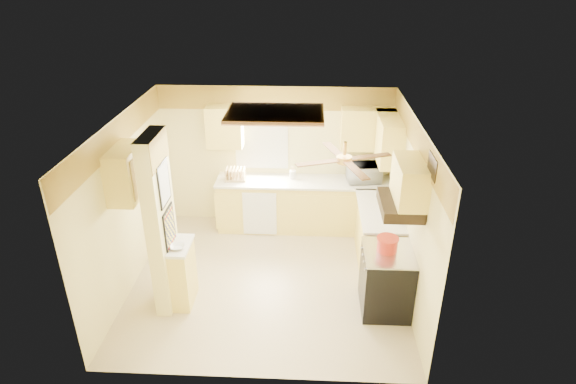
# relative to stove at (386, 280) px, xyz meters

# --- Properties ---
(floor) EXTENTS (4.00, 4.00, 0.00)m
(floor) POSITION_rel_stove_xyz_m (-1.67, 0.55, -0.46)
(floor) COLOR #C7B38A
(floor) RESTS_ON ground
(ceiling) EXTENTS (4.00, 4.00, 0.00)m
(ceiling) POSITION_rel_stove_xyz_m (-1.67, 0.55, 2.04)
(ceiling) COLOR white
(ceiling) RESTS_ON wall_back
(wall_back) EXTENTS (4.00, 0.00, 4.00)m
(wall_back) POSITION_rel_stove_xyz_m (-1.67, 2.45, 0.79)
(wall_back) COLOR #EDDF91
(wall_back) RESTS_ON floor
(wall_front) EXTENTS (4.00, 0.00, 4.00)m
(wall_front) POSITION_rel_stove_xyz_m (-1.67, -1.35, 0.79)
(wall_front) COLOR #EDDF91
(wall_front) RESTS_ON floor
(wall_left) EXTENTS (0.00, 3.80, 3.80)m
(wall_left) POSITION_rel_stove_xyz_m (-3.67, 0.55, 0.79)
(wall_left) COLOR #EDDF91
(wall_left) RESTS_ON floor
(wall_right) EXTENTS (0.00, 3.80, 3.80)m
(wall_right) POSITION_rel_stove_xyz_m (0.33, 0.55, 0.79)
(wall_right) COLOR #EDDF91
(wall_right) RESTS_ON floor
(wallpaper_border) EXTENTS (4.00, 0.02, 0.40)m
(wallpaper_border) POSITION_rel_stove_xyz_m (-1.67, 2.43, 1.84)
(wallpaper_border) COLOR yellow
(wallpaper_border) RESTS_ON wall_back
(partition_column) EXTENTS (0.20, 0.70, 2.50)m
(partition_column) POSITION_rel_stove_xyz_m (-3.02, 0.00, 0.79)
(partition_column) COLOR #EDDF91
(partition_column) RESTS_ON floor
(partition_ledge) EXTENTS (0.25, 0.55, 0.90)m
(partition_ledge) POSITION_rel_stove_xyz_m (-2.80, 0.00, -0.01)
(partition_ledge) COLOR #FFDF68
(partition_ledge) RESTS_ON floor
(ledge_top) EXTENTS (0.28, 0.58, 0.04)m
(ledge_top) POSITION_rel_stove_xyz_m (-2.80, 0.00, 0.46)
(ledge_top) COLOR silver
(ledge_top) RESTS_ON partition_ledge
(lower_cabinets_back) EXTENTS (3.00, 0.60, 0.90)m
(lower_cabinets_back) POSITION_rel_stove_xyz_m (-1.17, 2.15, -0.01)
(lower_cabinets_back) COLOR #FFDF68
(lower_cabinets_back) RESTS_ON floor
(lower_cabinets_right) EXTENTS (0.60, 1.40, 0.90)m
(lower_cabinets_right) POSITION_rel_stove_xyz_m (0.03, 1.15, -0.01)
(lower_cabinets_right) COLOR #FFDF68
(lower_cabinets_right) RESTS_ON floor
(countertop_back) EXTENTS (3.04, 0.64, 0.04)m
(countertop_back) POSITION_rel_stove_xyz_m (-1.17, 2.14, 0.46)
(countertop_back) COLOR silver
(countertop_back) RESTS_ON lower_cabinets_back
(countertop_right) EXTENTS (0.64, 1.44, 0.04)m
(countertop_right) POSITION_rel_stove_xyz_m (0.02, 1.15, 0.46)
(countertop_right) COLOR silver
(countertop_right) RESTS_ON lower_cabinets_right
(dishwasher_panel) EXTENTS (0.58, 0.02, 0.80)m
(dishwasher_panel) POSITION_rel_stove_xyz_m (-1.92, 1.84, -0.03)
(dishwasher_panel) COLOR white
(dishwasher_panel) RESTS_ON lower_cabinets_back
(window) EXTENTS (0.92, 0.02, 1.02)m
(window) POSITION_rel_stove_xyz_m (-1.92, 2.44, 1.09)
(window) COLOR white
(window) RESTS_ON wall_back
(upper_cab_back_left) EXTENTS (0.60, 0.35, 0.70)m
(upper_cab_back_left) POSITION_rel_stove_xyz_m (-2.52, 2.27, 1.39)
(upper_cab_back_left) COLOR #FFDF68
(upper_cab_back_left) RESTS_ON wall_back
(upper_cab_back_right) EXTENTS (0.90, 0.35, 0.70)m
(upper_cab_back_right) POSITION_rel_stove_xyz_m (-0.12, 2.27, 1.39)
(upper_cab_back_right) COLOR #FFDF68
(upper_cab_back_right) RESTS_ON wall_back
(upper_cab_right) EXTENTS (0.35, 1.00, 0.70)m
(upper_cab_right) POSITION_rel_stove_xyz_m (0.16, 1.80, 1.39)
(upper_cab_right) COLOR #FFDF68
(upper_cab_right) RESTS_ON wall_right
(upper_cab_left_wall) EXTENTS (0.35, 0.75, 0.70)m
(upper_cab_left_wall) POSITION_rel_stove_xyz_m (-3.49, 0.30, 1.39)
(upper_cab_left_wall) COLOR #FFDF68
(upper_cab_left_wall) RESTS_ON wall_left
(upper_cab_over_stove) EXTENTS (0.35, 0.76, 0.52)m
(upper_cab_over_stove) POSITION_rel_stove_xyz_m (0.16, 0.00, 1.49)
(upper_cab_over_stove) COLOR #FFDF68
(upper_cab_over_stove) RESTS_ON wall_right
(stove) EXTENTS (0.68, 0.77, 0.92)m
(stove) POSITION_rel_stove_xyz_m (0.00, 0.00, 0.00)
(stove) COLOR black
(stove) RESTS_ON floor
(range_hood) EXTENTS (0.50, 0.76, 0.14)m
(range_hood) POSITION_rel_stove_xyz_m (0.07, 0.00, 1.16)
(range_hood) COLOR black
(range_hood) RESTS_ON upper_cab_over_stove
(poster_menu) EXTENTS (0.02, 0.42, 0.57)m
(poster_menu) POSITION_rel_stove_xyz_m (-2.91, 0.00, 1.39)
(poster_menu) COLOR black
(poster_menu) RESTS_ON partition_column
(poster_nashville) EXTENTS (0.02, 0.42, 0.57)m
(poster_nashville) POSITION_rel_stove_xyz_m (-2.91, 0.00, 0.74)
(poster_nashville) COLOR black
(poster_nashville) RESTS_ON partition_column
(ceiling_light_panel) EXTENTS (1.35, 0.95, 0.06)m
(ceiling_light_panel) POSITION_rel_stove_xyz_m (-1.57, 1.05, 2.00)
(ceiling_light_panel) COLOR brown
(ceiling_light_panel) RESTS_ON ceiling
(ceiling_fan) EXTENTS (1.15, 1.15, 0.26)m
(ceiling_fan) POSITION_rel_stove_xyz_m (-0.67, -0.15, 1.83)
(ceiling_fan) COLOR gold
(ceiling_fan) RESTS_ON ceiling
(vent_grate) EXTENTS (0.02, 0.40, 0.25)m
(vent_grate) POSITION_rel_stove_xyz_m (0.31, -0.35, 1.84)
(vent_grate) COLOR black
(vent_grate) RESTS_ON wall_right
(microwave) EXTENTS (0.60, 0.45, 0.31)m
(microwave) POSITION_rel_stove_xyz_m (-0.14, 2.18, 0.63)
(microwave) COLOR white
(microwave) RESTS_ON countertop_back
(bowl) EXTENTS (0.24, 0.24, 0.05)m
(bowl) POSITION_rel_stove_xyz_m (-2.80, -0.09, 0.50)
(bowl) COLOR white
(bowl) RESTS_ON ledge_top
(dutch_oven) EXTENTS (0.29, 0.29, 0.19)m
(dutch_oven) POSITION_rel_stove_xyz_m (-0.03, 0.04, 0.55)
(dutch_oven) COLOR red
(dutch_oven) RESTS_ON stove
(kettle) EXTENTS (0.16, 0.16, 0.25)m
(kettle) POSITION_rel_stove_xyz_m (0.08, 0.89, 0.59)
(kettle) COLOR silver
(kettle) RESTS_ON countertop_right
(dish_rack) EXTENTS (0.37, 0.29, 0.20)m
(dish_rack) POSITION_rel_stove_xyz_m (-2.36, 2.13, 0.55)
(dish_rack) COLOR tan
(dish_rack) RESTS_ON countertop_back
(utensil_crock) EXTENTS (0.11, 0.11, 0.22)m
(utensil_crock) POSITION_rel_stove_xyz_m (-1.37, 2.24, 0.55)
(utensil_crock) COLOR white
(utensil_crock) RESTS_ON countertop_back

